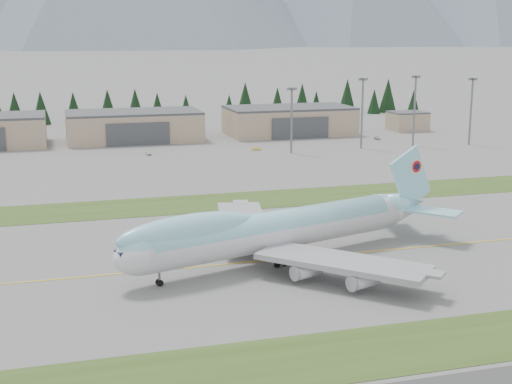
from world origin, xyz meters
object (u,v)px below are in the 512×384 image
object	(u,v)px
boeing_747_freighter	(276,229)
service_vehicle_a	(149,155)
hangar_right	(289,121)
hangar_center	(134,126)
service_vehicle_b	(257,150)
service_vehicle_c	(377,140)

from	to	relation	value
boeing_747_freighter	service_vehicle_a	xyz separation A→B (m)	(-6.42, 116.90, -5.78)
boeing_747_freighter	hangar_right	xyz separation A→B (m)	(52.80, 150.83, -0.40)
hangar_center	service_vehicle_b	bearing A→B (deg)	-42.45
service_vehicle_c	service_vehicle_b	bearing A→B (deg)	-164.58
service_vehicle_a	service_vehicle_b	world-z (taller)	service_vehicle_a
boeing_747_freighter	hangar_center	xyz separation A→B (m)	(-7.20, 150.83, -0.40)
service_vehicle_c	hangar_right	bearing A→B (deg)	142.72
boeing_747_freighter	service_vehicle_a	size ratio (longest dim) A/B	18.90
boeing_747_freighter	hangar_center	distance (m)	151.00
hangar_right	service_vehicle_c	xyz separation A→B (m)	(27.05, -22.40, -5.39)
hangar_right	service_vehicle_b	size ratio (longest dim) A/B	15.11
hangar_right	service_vehicle_a	bearing A→B (deg)	-150.19
hangar_center	service_vehicle_c	bearing A→B (deg)	-14.43
hangar_right	service_vehicle_b	world-z (taller)	hangar_right
service_vehicle_b	service_vehicle_c	size ratio (longest dim) A/B	0.87
service_vehicle_a	service_vehicle_b	distance (m)	36.37
service_vehicle_a	boeing_747_freighter	bearing A→B (deg)	-91.64
service_vehicle_b	service_vehicle_c	world-z (taller)	service_vehicle_c
boeing_747_freighter	service_vehicle_a	bearing A→B (deg)	76.28
boeing_747_freighter	service_vehicle_c	bearing A→B (deg)	41.26
boeing_747_freighter	service_vehicle_b	distance (m)	120.77
hangar_center	hangar_right	size ratio (longest dim) A/B	1.00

